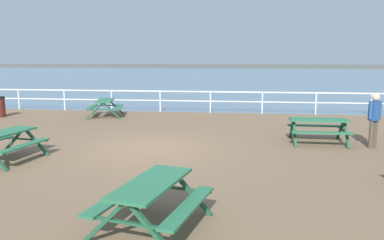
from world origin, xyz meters
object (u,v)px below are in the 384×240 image
at_px(picnic_table_far_left, 318,125).
at_px(picnic_table_far_right, 152,193).
at_px(picnic_table_mid_centre, 105,104).
at_px(picnic_table_near_right, 4,139).
at_px(visitor, 374,117).

height_order(picnic_table_far_left, picnic_table_far_right, same).
distance_m(picnic_table_mid_centre, picnic_table_far_left, 9.84).
bearing_deg(picnic_table_near_right, picnic_table_mid_centre, 9.13).
relative_size(picnic_table_mid_centre, picnic_table_far_left, 1.14).
xyz_separation_m(picnic_table_far_left, picnic_table_far_right, (-3.91, -6.68, 0.00)).
bearing_deg(picnic_table_mid_centre, picnic_table_far_right, -169.25).
distance_m(picnic_table_mid_centre, visitor, 11.42).
bearing_deg(visitor, picnic_table_far_left, -149.47).
distance_m(picnic_table_near_right, visitor, 10.58).
bearing_deg(visitor, picnic_table_far_right, -81.95).
height_order(picnic_table_near_right, picnic_table_far_right, same).
bearing_deg(picnic_table_mid_centre, picnic_table_near_right, 167.62).
bearing_deg(picnic_table_near_right, picnic_table_far_right, -116.77).
distance_m(picnic_table_near_right, picnic_table_mid_centre, 7.75).
distance_m(picnic_table_near_right, picnic_table_far_right, 5.92).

